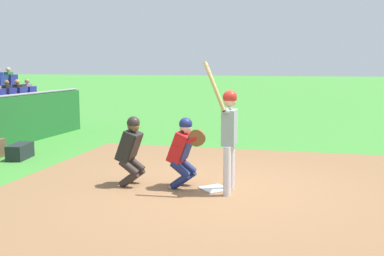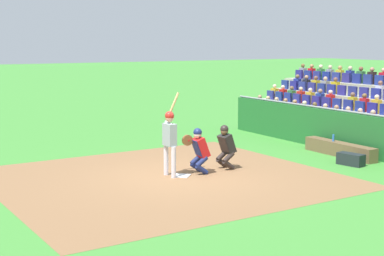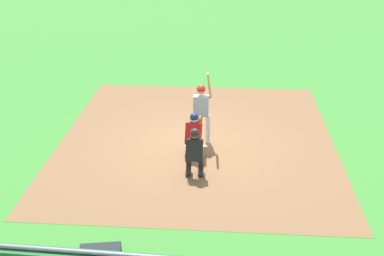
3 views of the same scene
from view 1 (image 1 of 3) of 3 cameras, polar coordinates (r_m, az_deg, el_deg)
ground_plane at (r=8.20m, az=2.85°, el=-7.71°), size 160.00×160.00×0.00m
infield_dirt_patch at (r=8.11m, az=6.32°, el=-7.91°), size 8.27×8.96×0.01m
home_plate_marker at (r=8.20m, az=2.85°, el=-7.60°), size 0.62×0.62×0.02m
batter_at_plate at (r=7.78m, az=4.66°, el=-0.19°), size 0.58×0.55×2.27m
catcher_crouching at (r=8.15m, az=-1.06°, el=-2.58°), size 0.49×0.72×1.30m
home_plate_umpire at (r=8.39m, az=-7.65°, el=-2.46°), size 0.47×0.47×1.30m
equipment_duffel_bag at (r=11.47m, az=-20.79°, el=-2.77°), size 0.85×0.51×0.36m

